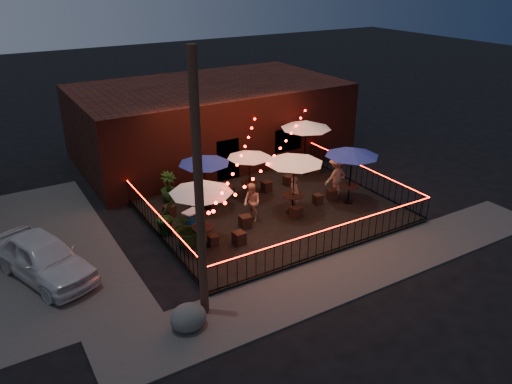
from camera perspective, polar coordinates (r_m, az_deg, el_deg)
ground at (r=20.04m, az=4.97°, el=-4.70°), size 110.00×110.00×0.00m
patio at (r=21.46m, az=1.88°, el=-2.31°), size 10.00×8.00×0.15m
sidewalk at (r=17.89m, az=11.09°, el=-8.90°), size 18.00×2.50×0.05m
brick_building at (r=27.75m, az=-5.30°, el=8.13°), size 14.00×8.00×4.00m
utility_pole at (r=13.78m, az=-6.53°, el=-0.25°), size 0.26×0.26×8.00m
fence_front at (r=18.36m, az=8.68°, el=-5.45°), size 10.00×0.04×1.04m
fence_left at (r=19.24m, az=-10.77°, el=-4.14°), size 0.04×8.00×1.04m
fence_right at (r=24.06m, az=11.98°, el=1.74°), size 0.04×8.00×1.04m
festoon_lights at (r=19.75m, az=-0.02°, el=3.02°), size 10.02×8.72×1.32m
cafe_table_0 at (r=17.86m, az=-6.30°, el=0.37°), size 2.87×2.87×2.56m
cafe_table_1 at (r=20.90m, az=-5.95°, el=3.63°), size 2.54×2.54×2.41m
cafe_table_2 at (r=20.32m, az=4.39°, el=3.75°), size 3.19×3.19×2.65m
cafe_table_3 at (r=22.04m, az=-0.80°, el=4.27°), size 2.46×2.46×2.18m
cafe_table_4 at (r=21.68m, az=10.92°, el=4.47°), size 2.94×2.94×2.56m
cafe_table_5 at (r=24.62m, az=5.73°, el=7.61°), size 2.51×2.51×2.75m
bistro_chair_0 at (r=18.82m, az=-4.90°, el=-5.53°), size 0.36×0.36×0.41m
bistro_chair_1 at (r=18.82m, az=-1.94°, el=-5.28°), size 0.45×0.45×0.50m
bistro_chair_2 at (r=21.13m, az=-9.88°, el=-2.17°), size 0.54×0.54×0.49m
bistro_chair_3 at (r=21.92m, az=-5.45°, el=-0.88°), size 0.44×0.44×0.49m
bistro_chair_4 at (r=19.97m, az=-1.24°, el=-3.41°), size 0.45×0.45×0.50m
bistro_chair_5 at (r=20.78m, az=4.59°, el=-2.34°), size 0.49×0.49×0.49m
bistro_chair_6 at (r=22.69m, az=-3.08°, el=0.08°), size 0.43×0.43×0.47m
bistro_chair_7 at (r=23.18m, az=1.20°, el=0.65°), size 0.43×0.43×0.47m
bistro_chair_8 at (r=22.11m, az=7.08°, el=-0.82°), size 0.40×0.40×0.43m
bistro_chair_9 at (r=22.59m, az=8.67°, el=-0.28°), size 0.52×0.52×0.49m
bistro_chair_10 at (r=23.87m, az=3.71°, el=1.34°), size 0.48×0.48×0.48m
bistro_chair_11 at (r=25.30m, az=6.73°, el=2.53°), size 0.42×0.42×0.44m
patron_a at (r=21.17m, az=4.41°, el=-0.19°), size 0.39×0.58×1.57m
patron_b at (r=20.26m, az=-0.47°, el=-1.21°), size 0.74×0.88×1.62m
patron_c at (r=22.82m, az=9.12°, el=1.80°), size 1.24×0.78×1.84m
potted_shrub_a at (r=18.75m, az=-7.79°, el=-4.06°), size 1.36×1.21×1.40m
potted_shrub_b at (r=19.64m, az=-10.22°, el=-2.73°), size 0.91×0.78×1.47m
potted_shrub_c at (r=22.38m, az=-9.95°, el=0.58°), size 0.92×0.92×1.34m
cooler at (r=19.74m, az=-7.32°, el=-3.33°), size 0.81×0.71×0.88m
boulder at (r=15.09m, az=-7.75°, el=-14.03°), size 1.18×1.08×0.77m
car_white at (r=18.41m, az=-23.09°, el=-6.89°), size 3.20×4.77×1.51m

